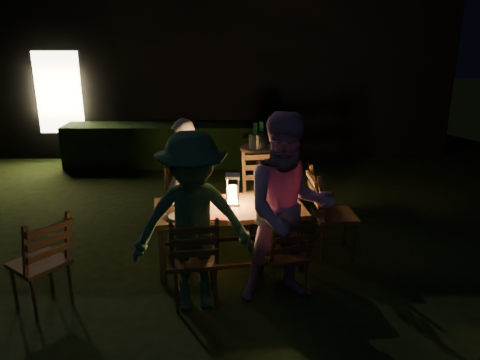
{
  "coord_description": "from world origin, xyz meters",
  "views": [
    {
      "loc": [
        0.76,
        -5.13,
        2.59
      ],
      "look_at": [
        0.77,
        -0.03,
        0.91
      ],
      "focal_mm": 35.0,
      "sensor_mm": 36.0,
      "label": 1
    }
  ],
  "objects_px": {
    "dining_table": "(229,212)",
    "chair_near_right": "(285,269)",
    "chair_far_right": "(262,208)",
    "chair_spare": "(43,278)",
    "person_opp_right": "(288,210)",
    "bottle_table": "(206,196)",
    "bottle_bucket_a": "(255,138)",
    "person_opp_left": "(193,223)",
    "ice_bucket": "(258,140)",
    "chair_far_left": "(186,213)",
    "lantern": "(233,191)",
    "side_table": "(258,153)",
    "person_house_side": "(184,179)",
    "chair_near_left": "(195,274)",
    "chair_end": "(332,228)",
    "bottle_bucket_b": "(261,137)"
  },
  "relations": [
    {
      "from": "dining_table",
      "to": "chair_near_right",
      "type": "distance_m",
      "value": 0.95
    },
    {
      "from": "chair_near_right",
      "to": "chair_far_right",
      "type": "xyz_separation_m",
      "value": [
        -0.15,
        1.54,
        0.04
      ]
    },
    {
      "from": "chair_spare",
      "to": "person_opp_right",
      "type": "xyz_separation_m",
      "value": [
        2.34,
        0.18,
        0.63
      ]
    },
    {
      "from": "bottle_table",
      "to": "bottle_bucket_a",
      "type": "distance_m",
      "value": 2.44
    },
    {
      "from": "person_opp_left",
      "to": "ice_bucket",
      "type": "distance_m",
      "value": 3.32
    },
    {
      "from": "chair_far_left",
      "to": "chair_spare",
      "type": "height_order",
      "value": "chair_far_left"
    },
    {
      "from": "lantern",
      "to": "side_table",
      "type": "distance_m",
      "value": 2.34
    },
    {
      "from": "chair_spare",
      "to": "person_house_side",
      "type": "relative_size",
      "value": 0.66
    },
    {
      "from": "chair_near_left",
      "to": "lantern",
      "type": "bearing_deg",
      "value": 59.31
    },
    {
      "from": "chair_far_left",
      "to": "lantern",
      "type": "distance_m",
      "value": 1.02
    },
    {
      "from": "side_table",
      "to": "person_opp_right",
      "type": "bearing_deg",
      "value": -87.09
    },
    {
      "from": "chair_end",
      "to": "lantern",
      "type": "xyz_separation_m",
      "value": [
        -1.17,
        -0.14,
        0.52
      ]
    },
    {
      "from": "person_opp_left",
      "to": "bottle_bucket_b",
      "type": "xyz_separation_m",
      "value": [
        0.78,
        3.28,
        0.07
      ]
    },
    {
      "from": "person_house_side",
      "to": "side_table",
      "type": "height_order",
      "value": "person_house_side"
    },
    {
      "from": "chair_spare",
      "to": "lantern",
      "type": "height_order",
      "value": "lantern"
    },
    {
      "from": "person_house_side",
      "to": "bottle_bucket_b",
      "type": "height_order",
      "value": "person_house_side"
    },
    {
      "from": "chair_near_left",
      "to": "ice_bucket",
      "type": "xyz_separation_m",
      "value": [
        0.74,
        3.19,
        0.58
      ]
    },
    {
      "from": "person_opp_left",
      "to": "bottle_table",
      "type": "distance_m",
      "value": 0.84
    },
    {
      "from": "chair_near_right",
      "to": "lantern",
      "type": "height_order",
      "value": "lantern"
    },
    {
      "from": "bottle_bucket_b",
      "to": "side_table",
      "type": "bearing_deg",
      "value": -141.34
    },
    {
      "from": "chair_far_right",
      "to": "ice_bucket",
      "type": "bearing_deg",
      "value": -98.93
    },
    {
      "from": "person_opp_left",
      "to": "side_table",
      "type": "bearing_deg",
      "value": 67.99
    },
    {
      "from": "chair_near_right",
      "to": "side_table",
      "type": "distance_m",
      "value": 3.08
    },
    {
      "from": "person_opp_right",
      "to": "chair_end",
      "type": "bearing_deg",
      "value": 46.6
    },
    {
      "from": "dining_table",
      "to": "chair_far_right",
      "type": "bearing_deg",
      "value": 54.53
    },
    {
      "from": "person_opp_right",
      "to": "ice_bucket",
      "type": "relative_size",
      "value": 6.23
    },
    {
      "from": "chair_near_left",
      "to": "ice_bucket",
      "type": "relative_size",
      "value": 3.35
    },
    {
      "from": "chair_near_left",
      "to": "bottle_table",
      "type": "height_order",
      "value": "chair_near_left"
    },
    {
      "from": "side_table",
      "to": "ice_bucket",
      "type": "relative_size",
      "value": 2.58
    },
    {
      "from": "chair_far_right",
      "to": "chair_near_left",
      "type": "bearing_deg",
      "value": 57.48
    },
    {
      "from": "chair_spare",
      "to": "lantern",
      "type": "distance_m",
      "value": 2.12
    },
    {
      "from": "chair_near_right",
      "to": "bottle_bucket_b",
      "type": "relative_size",
      "value": 2.95
    },
    {
      "from": "chair_far_right",
      "to": "bottle_table",
      "type": "bearing_deg",
      "value": 44.42
    },
    {
      "from": "chair_spare",
      "to": "ice_bucket",
      "type": "distance_m",
      "value": 3.97
    },
    {
      "from": "chair_spare",
      "to": "bottle_bucket_b",
      "type": "distance_m",
      "value": 4.04
    },
    {
      "from": "chair_near_right",
      "to": "chair_near_left",
      "type": "bearing_deg",
      "value": 173.01
    },
    {
      "from": "dining_table",
      "to": "chair_spare",
      "type": "height_order",
      "value": "chair_spare"
    },
    {
      "from": "dining_table",
      "to": "chair_near_left",
      "type": "distance_m",
      "value": 0.95
    },
    {
      "from": "chair_near_right",
      "to": "person_opp_left",
      "type": "xyz_separation_m",
      "value": [
        -0.88,
        -0.2,
        0.58
      ]
    },
    {
      "from": "chair_near_left",
      "to": "bottle_table",
      "type": "xyz_separation_m",
      "value": [
        0.07,
        0.79,
        0.52
      ]
    },
    {
      "from": "chair_end",
      "to": "bottle_bucket_a",
      "type": "relative_size",
      "value": 3.39
    },
    {
      "from": "bottle_table",
      "to": "ice_bucket",
      "type": "xyz_separation_m",
      "value": [
        0.67,
        2.4,
        0.06
      ]
    },
    {
      "from": "dining_table",
      "to": "bottle_bucket_b",
      "type": "distance_m",
      "value": 2.47
    },
    {
      "from": "person_opp_left",
      "to": "lantern",
      "type": "bearing_deg",
      "value": 60.11
    },
    {
      "from": "dining_table",
      "to": "side_table",
      "type": "bearing_deg",
      "value": 70.62
    },
    {
      "from": "person_house_side",
      "to": "chair_near_right",
      "type": "bearing_deg",
      "value": 119.59
    },
    {
      "from": "chair_spare",
      "to": "chair_far_left",
      "type": "bearing_deg",
      "value": 1.36
    },
    {
      "from": "chair_spare",
      "to": "bottle_table",
      "type": "distance_m",
      "value": 1.82
    },
    {
      "from": "chair_far_left",
      "to": "bottle_table",
      "type": "bearing_deg",
      "value": 103.81
    },
    {
      "from": "side_table",
      "to": "chair_far_right",
      "type": "bearing_deg",
      "value": -90.05
    }
  ]
}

